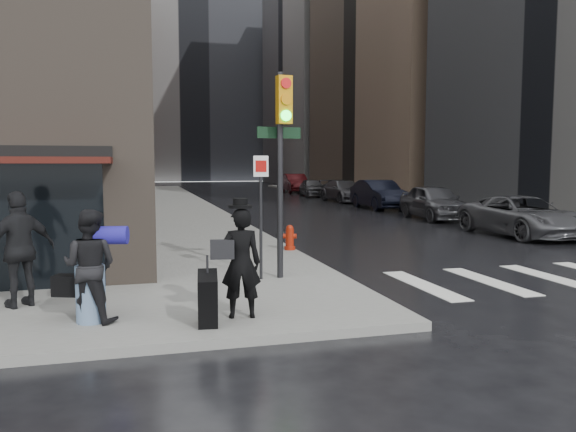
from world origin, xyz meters
name	(u,v)px	position (x,y,z in m)	size (l,w,h in m)	color
ground	(275,308)	(0.00, 0.00, 0.00)	(140.00, 140.00, 0.00)	black
sidewalk_left	(175,203)	(0.00, 27.00, 0.07)	(4.00, 50.00, 0.15)	slate
sidewalk_right	(369,199)	(13.50, 27.00, 0.07)	(3.00, 50.00, 0.15)	slate
bldg_left_far	(38,73)	(-13.00, 62.00, 13.00)	(22.00, 20.00, 26.00)	brown
bldg_right_far	(364,85)	(26.00, 58.00, 12.50)	(22.00, 20.00, 25.00)	slate
bldg_distant	(190,75)	(6.00, 78.00, 16.00)	(40.00, 12.00, 32.00)	slate
man_overcoat	(234,268)	(-0.92, -1.05, 0.96)	(1.09, 0.94, 1.93)	black
man_jeans	(90,266)	(-3.09, -0.61, 1.03)	(1.21, 1.00, 1.75)	black
man_greycoat	(20,249)	(-4.29, 0.67, 1.14)	(1.24, 1.04, 1.98)	black
traffic_light	(280,146)	(0.55, 1.80, 2.94)	(1.08, 0.53, 4.33)	black
fire_hydrant	(290,239)	(1.80, 5.59, 0.47)	(0.41, 0.31, 0.71)	maroon
parked_car_0	(522,216)	(10.92, 7.44, 0.72)	(2.38, 5.15, 1.43)	#4D4D52
parked_car_1	(434,202)	(10.98, 13.68, 0.81)	(1.92, 4.78, 1.63)	#424247
parked_car_2	(379,194)	(11.02, 19.92, 0.82)	(1.74, 4.98, 1.64)	black
parked_car_3	(344,191)	(11.28, 26.16, 0.74)	(2.06, 5.07, 1.47)	#3A3A3F
parked_car_4	(313,188)	(11.01, 32.40, 0.70)	(1.66, 4.12, 1.40)	#505156
parked_car_5	(295,183)	(11.36, 38.64, 0.83)	(1.76, 5.05, 1.66)	#430D10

